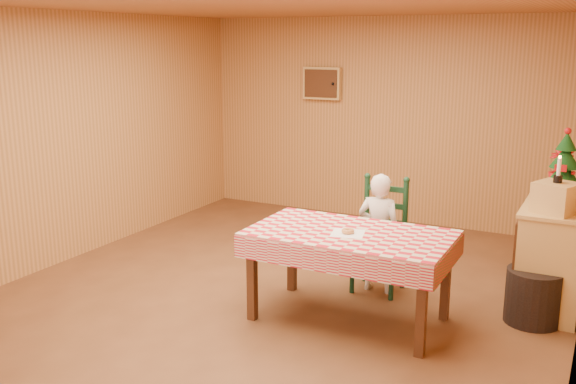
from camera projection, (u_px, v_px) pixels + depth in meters
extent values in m
plane|color=brown|center=(278.00, 297.00, 5.90)|extent=(6.00, 6.00, 0.00)
cube|color=#B97F42|center=(388.00, 121.00, 8.20)|extent=(5.00, 0.10, 2.60)
cube|color=#B97F42|center=(67.00, 138.00, 6.71)|extent=(0.10, 6.00, 2.60)
cube|color=#AC703F|center=(277.00, 3.00, 5.30)|extent=(5.00, 6.00, 0.10)
cube|color=#DAAF61|center=(322.00, 83.00, 8.44)|extent=(0.52, 0.08, 0.42)
cube|color=#4A2813|center=(321.00, 83.00, 8.40)|extent=(0.46, 0.02, 0.36)
sphere|color=black|center=(333.00, 84.00, 8.31)|extent=(0.04, 0.04, 0.04)
cube|color=#4A2813|center=(350.00, 238.00, 5.26)|extent=(1.60, 0.90, 0.06)
cube|color=#4A2813|center=(252.00, 281.00, 5.35)|extent=(0.07, 0.07, 0.69)
cube|color=#4A2813|center=(421.00, 313.00, 4.71)|extent=(0.07, 0.07, 0.69)
cube|color=#4A2813|center=(292.00, 255.00, 5.99)|extent=(0.07, 0.07, 0.69)
cube|color=#4A2813|center=(446.00, 281.00, 5.35)|extent=(0.07, 0.07, 0.69)
cube|color=red|center=(350.00, 233.00, 5.25)|extent=(1.64, 0.94, 0.02)
cube|color=red|center=(327.00, 262.00, 4.87)|extent=(1.64, 0.02, 0.18)
cube|color=red|center=(370.00, 230.00, 5.68)|extent=(1.64, 0.02, 0.18)
cube|color=#325E2B|center=(263.00, 231.00, 5.64)|extent=(0.02, 0.94, 0.18)
cube|color=#325E2B|center=(449.00, 260.00, 4.91)|extent=(0.02, 0.94, 0.18)
cube|color=black|center=(379.00, 247.00, 5.96)|extent=(0.44, 0.40, 0.04)
cylinder|color=black|center=(352.00, 272.00, 5.95)|extent=(0.04, 0.04, 0.41)
cylinder|color=black|center=(391.00, 279.00, 5.78)|extent=(0.04, 0.04, 0.41)
cylinder|color=black|center=(365.00, 261.00, 6.25)|extent=(0.04, 0.04, 0.41)
cylinder|color=black|center=(403.00, 267.00, 6.08)|extent=(0.04, 0.04, 0.41)
cylinder|color=black|center=(367.00, 207.00, 6.12)|extent=(0.05, 0.05, 0.60)
sphere|color=black|center=(368.00, 176.00, 6.05)|extent=(0.06, 0.06, 0.06)
cylinder|color=black|center=(405.00, 212.00, 5.95)|extent=(0.05, 0.05, 0.60)
sphere|color=black|center=(407.00, 180.00, 5.88)|extent=(0.06, 0.06, 0.06)
cube|color=black|center=(385.00, 221.00, 6.06)|extent=(0.38, 0.03, 0.05)
cube|color=black|center=(386.00, 205.00, 6.03)|extent=(0.38, 0.03, 0.05)
cube|color=black|center=(386.00, 189.00, 5.99)|extent=(0.38, 0.03, 0.05)
imported|color=white|center=(379.00, 233.00, 5.93)|extent=(0.41, 0.27, 1.12)
cube|color=white|center=(348.00, 233.00, 5.21)|extent=(0.31, 0.31, 0.00)
torus|color=#CA8548|center=(348.00, 231.00, 5.20)|extent=(0.13, 0.13, 0.04)
cube|color=#DAAF61|center=(554.00, 254.00, 5.69)|extent=(0.50, 1.20, 0.90)
cube|color=#DAAF61|center=(559.00, 204.00, 5.58)|extent=(0.54, 1.24, 0.03)
cube|color=#4A2813|center=(523.00, 250.00, 5.80)|extent=(0.02, 1.20, 0.80)
cube|color=#DAAF61|center=(556.00, 198.00, 5.20)|extent=(0.39, 0.39, 0.25)
cylinder|color=#4A2813|center=(562.00, 192.00, 5.78)|extent=(0.04, 0.04, 0.08)
cone|color=black|center=(564.00, 174.00, 5.75)|extent=(0.34, 0.34, 0.24)
cone|color=black|center=(565.00, 157.00, 5.71)|extent=(0.26, 0.26, 0.20)
cone|color=black|center=(567.00, 141.00, 5.68)|extent=(0.18, 0.18, 0.16)
sphere|color=#A90F12|center=(568.00, 131.00, 5.66)|extent=(0.06, 0.06, 0.06)
cube|color=#A90F12|center=(561.00, 168.00, 5.61)|extent=(0.10, 0.02, 0.06)
sphere|color=#A90F12|center=(573.00, 173.00, 5.65)|extent=(0.04, 0.04, 0.04)
sphere|color=#A90F12|center=(557.00, 162.00, 5.80)|extent=(0.04, 0.04, 0.04)
sphere|color=#A90F12|center=(571.00, 151.00, 5.76)|extent=(0.04, 0.04, 0.04)
imported|color=#A90F12|center=(560.00, 169.00, 6.03)|extent=(0.22, 0.22, 0.38)
cylinder|color=black|center=(558.00, 179.00, 5.17)|extent=(0.07, 0.07, 0.06)
cylinder|color=white|center=(559.00, 167.00, 5.14)|extent=(0.03, 0.03, 0.14)
sphere|color=orange|center=(560.00, 157.00, 5.12)|extent=(0.02, 0.02, 0.02)
cylinder|color=black|center=(533.00, 296.00, 5.32)|extent=(0.55, 0.55, 0.46)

